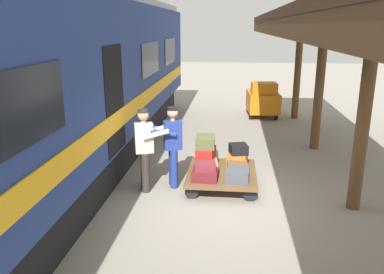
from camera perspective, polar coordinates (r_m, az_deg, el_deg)
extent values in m
plane|color=gray|center=(7.64, 5.96, -9.47)|extent=(60.00, 60.00, 0.00)
cylinder|color=brown|center=(14.56, 15.23, 9.22)|extent=(0.24, 0.24, 3.40)
cylinder|color=brown|center=(10.96, 18.17, 6.93)|extent=(0.24, 0.24, 3.40)
cylinder|color=brown|center=(7.45, 23.84, 2.41)|extent=(0.24, 0.24, 3.40)
cube|color=#432E1A|center=(7.29, 25.46, 16.13)|extent=(3.20, 15.56, 0.16)
cube|color=brown|center=(6.95, 12.65, 15.41)|extent=(0.08, 15.56, 0.30)
cube|color=navy|center=(7.87, -22.02, 8.09)|extent=(3.00, 18.50, 2.90)
cube|color=black|center=(8.31, -20.67, -4.96)|extent=(2.55, 17.57, 0.90)
cube|color=gold|center=(7.44, -11.02, 2.28)|extent=(0.03, 18.13, 0.36)
cube|color=black|center=(13.58, -3.23, 12.47)|extent=(0.02, 2.03, 0.84)
cube|color=black|center=(10.40, -6.10, 11.35)|extent=(0.02, 2.03, 0.84)
cube|color=black|center=(4.33, -23.97, 3.64)|extent=(0.02, 2.03, 0.84)
cube|color=black|center=(7.37, -11.63, 5.31)|extent=(0.12, 1.10, 2.00)
cube|color=brown|center=(8.24, 4.39, -5.30)|extent=(1.43, 1.71, 0.07)
cylinder|color=black|center=(7.68, 8.52, -8.39)|extent=(0.26, 0.05, 0.26)
cylinder|color=black|center=(7.70, -0.08, -8.12)|extent=(0.26, 0.05, 0.26)
cylinder|color=black|center=(8.94, 8.18, -4.79)|extent=(0.26, 0.05, 0.26)
cylinder|color=black|center=(8.96, 0.84, -4.57)|extent=(0.26, 0.05, 0.26)
cube|color=tan|center=(8.19, 2.16, -4.11)|extent=(0.51, 0.68, 0.27)
cube|color=#9EA0A5|center=(8.63, 2.37, -3.08)|extent=(0.43, 0.50, 0.26)
cube|color=maroon|center=(7.76, 1.92, -5.53)|extent=(0.52, 0.49, 0.20)
cube|color=brown|center=(8.19, 6.66, -4.47)|extent=(0.45, 0.60, 0.20)
cube|color=#4C515B|center=(7.74, 6.70, -5.58)|extent=(0.49, 0.50, 0.23)
cube|color=#CC6B23|center=(8.62, 6.65, -3.21)|extent=(0.48, 0.63, 0.26)
cube|color=maroon|center=(7.70, 1.94, -4.30)|extent=(0.45, 0.41, 0.15)
cube|color=black|center=(8.53, 6.83, -1.76)|extent=(0.44, 0.44, 0.21)
cube|color=#AD231E|center=(8.11, 2.03, -2.38)|extent=(0.41, 0.53, 0.24)
cube|color=brown|center=(8.08, 1.97, -0.69)|extent=(0.40, 0.52, 0.24)
cylinder|color=navy|center=(8.29, -2.87, -4.26)|extent=(0.16, 0.16, 0.82)
cylinder|color=navy|center=(8.10, -2.64, -4.74)|extent=(0.16, 0.16, 0.82)
cube|color=navy|center=(7.97, -2.83, 0.29)|extent=(0.41, 0.32, 0.60)
cylinder|color=tan|center=(7.89, -2.86, 2.60)|extent=(0.09, 0.09, 0.06)
sphere|color=tan|center=(7.86, -2.87, 3.59)|extent=(0.22, 0.22, 0.22)
cylinder|color=black|center=(7.84, -2.88, 4.18)|extent=(0.21, 0.21, 0.06)
cylinder|color=navy|center=(8.07, -4.56, 1.18)|extent=(0.53, 0.26, 0.21)
cylinder|color=navy|center=(7.76, -4.25, 0.59)|extent=(0.53, 0.26, 0.21)
cylinder|color=#332D28|center=(7.95, -6.81, -5.26)|extent=(0.16, 0.16, 0.82)
cylinder|color=#332D28|center=(8.14, -6.98, -4.76)|extent=(0.16, 0.16, 0.82)
cube|color=silver|center=(7.82, -7.07, -0.14)|extent=(0.41, 0.33, 0.60)
cylinder|color=tan|center=(7.73, -7.15, 2.21)|extent=(0.09, 0.09, 0.06)
sphere|color=tan|center=(7.70, -7.18, 3.22)|extent=(0.22, 0.22, 0.22)
cylinder|color=#332D28|center=(7.68, -7.21, 3.82)|extent=(0.21, 0.21, 0.06)
cylinder|color=silver|center=(7.66, -5.32, 0.36)|extent=(0.53, 0.27, 0.21)
cylinder|color=silver|center=(7.97, -5.65, 0.96)|extent=(0.53, 0.27, 0.21)
cube|color=orange|center=(14.87, 10.32, 5.16)|extent=(1.20, 1.77, 0.70)
cube|color=orange|center=(14.44, 10.51, 6.85)|extent=(0.94, 0.75, 0.50)
cylinder|color=black|center=(14.40, 12.20, 3.28)|extent=(0.12, 0.40, 0.40)
cylinder|color=black|center=(14.32, 8.62, 3.40)|extent=(0.12, 0.40, 0.40)
cylinder|color=black|center=(15.56, 11.76, 4.25)|extent=(0.12, 0.40, 0.40)
cylinder|color=black|center=(15.50, 8.44, 4.36)|extent=(0.12, 0.40, 0.40)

